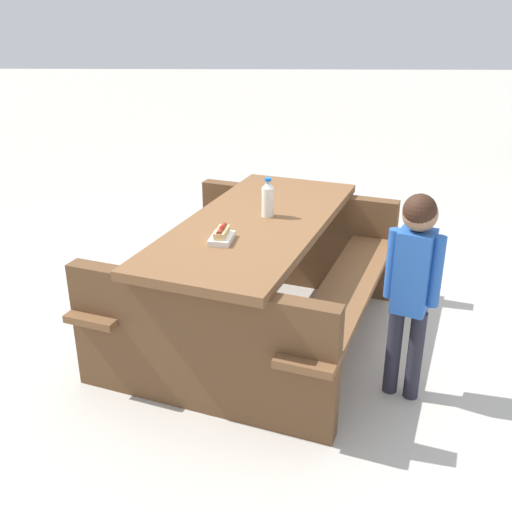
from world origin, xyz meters
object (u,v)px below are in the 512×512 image
picnic_table (256,268)px  hotdog_tray (222,235)px  child_in_coat (413,272)px  soda_bottle (268,199)px

picnic_table → hotdog_tray: 0.50m
hotdog_tray → picnic_table: bearing=152.2°
hotdog_tray → child_in_coat: (0.27, 0.94, -0.08)m
hotdog_tray → soda_bottle: bearing=148.9°
picnic_table → hotdog_tray: size_ratio=11.13×
hotdog_tray → child_in_coat: bearing=73.9°
picnic_table → soda_bottle: 0.42m
picnic_table → soda_bottle: size_ratio=9.42×
picnic_table → soda_bottle: soda_bottle is taller
picnic_table → child_in_coat: 1.01m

